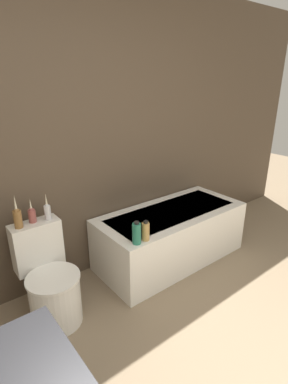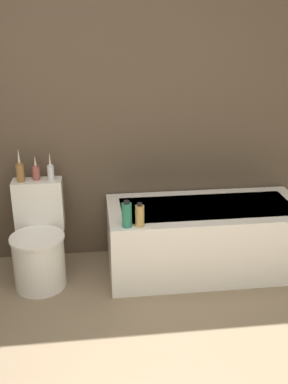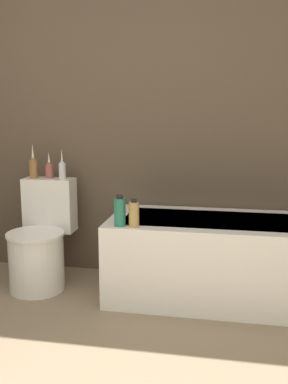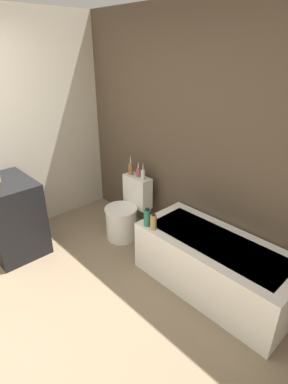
{
  "view_description": "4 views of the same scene",
  "coord_description": "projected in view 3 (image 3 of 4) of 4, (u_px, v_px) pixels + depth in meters",
  "views": [
    {
      "loc": [
        -1.13,
        -0.1,
        1.79
      ],
      "look_at": [
        0.32,
        1.74,
        0.9
      ],
      "focal_mm": 28.0,
      "sensor_mm": 36.0,
      "label": 1
    },
    {
      "loc": [
        -0.1,
        -1.23,
        1.92
      ],
      "look_at": [
        0.26,
        1.69,
        0.76
      ],
      "focal_mm": 42.0,
      "sensor_mm": 36.0,
      "label": 2
    },
    {
      "loc": [
        0.77,
        -1.03,
        1.27
      ],
      "look_at": [
        0.27,
        1.66,
        0.75
      ],
      "focal_mm": 42.0,
      "sensor_mm": 36.0,
      "label": 3
    },
    {
      "loc": [
        2.0,
        -0.2,
        2.17
      ],
      "look_at": [
        0.0,
        1.66,
        0.85
      ],
      "focal_mm": 28.0,
      "sensor_mm": 36.0,
      "label": 4
    }
  ],
  "objects": [
    {
      "name": "wall_back_tiled",
      "position": [
        124.0,
        103.0,
        3.32
      ],
      "size": [
        6.4,
        0.06,
        2.6
      ],
      "color": "brown",
      "rests_on": "ground_plane"
    },
    {
      "name": "bathtub",
      "position": [
        225.0,
        259.0,
        2.99
      ],
      "size": [
        1.53,
        0.69,
        0.54
      ],
      "color": "white",
      "rests_on": "ground"
    },
    {
      "name": "toilet",
      "position": [
        40.0,
        244.0,
        3.2
      ],
      "size": [
        0.4,
        0.56,
        0.75
      ],
      "color": "white",
      "rests_on": "ground"
    },
    {
      "name": "vase_gold",
      "position": [
        33.0,
        167.0,
        3.3
      ],
      "size": [
        0.06,
        0.06,
        0.26
      ],
      "color": "olive",
      "rests_on": "toilet"
    },
    {
      "name": "vase_silver",
      "position": [
        49.0,
        169.0,
        3.31
      ],
      "size": [
        0.06,
        0.06,
        0.19
      ],
      "color": "#994C47",
      "rests_on": "toilet"
    },
    {
      "name": "vase_bronze",
      "position": [
        62.0,
        169.0,
        3.26
      ],
      "size": [
        0.05,
        0.05,
        0.22
      ],
      "color": "silver",
      "rests_on": "toilet"
    },
    {
      "name": "shampoo_bottle_tall",
      "position": [
        120.0,
        212.0,
        2.77
      ],
      "size": [
        0.07,
        0.07,
        0.19
      ],
      "color": "#267259",
      "rests_on": "bathtub"
    },
    {
      "name": "shampoo_bottle_short",
      "position": [
        134.0,
        214.0,
        2.75
      ],
      "size": [
        0.06,
        0.06,
        0.17
      ],
      "color": "tan",
      "rests_on": "bathtub"
    }
  ]
}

